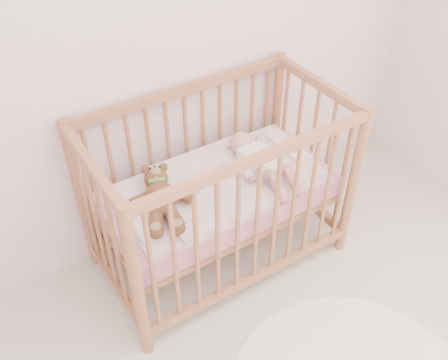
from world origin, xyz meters
TOP-DOWN VIEW (x-y plane):
  - wall_back at (0.00, 2.00)m, footprint 4.00×0.02m
  - crib at (0.33, 1.60)m, footprint 1.36×0.76m
  - mattress at (0.33, 1.60)m, footprint 1.22×0.62m
  - blanket at (0.33, 1.60)m, footprint 1.10×0.58m
  - baby at (0.57, 1.58)m, footprint 0.30×0.60m
  - teddy_bear at (-0.03, 1.58)m, footprint 0.49×0.58m

SIDE VIEW (x-z plane):
  - mattress at x=0.33m, z-range 0.42..0.55m
  - crib at x=0.33m, z-range 0.00..1.00m
  - blanket at x=0.33m, z-range 0.53..0.59m
  - baby at x=0.57m, z-range 0.56..0.71m
  - teddy_bear at x=-0.03m, z-range 0.58..0.71m
  - wall_back at x=0.00m, z-range 0.00..2.70m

